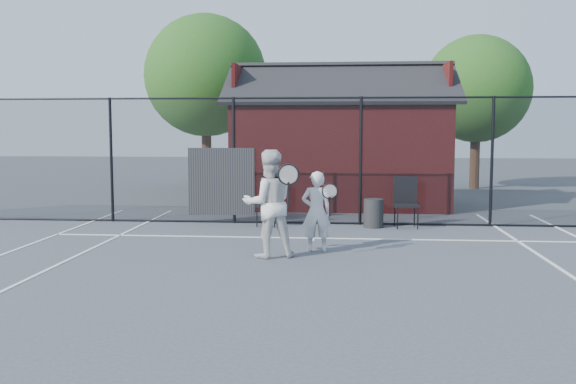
# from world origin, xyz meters

# --- Properties ---
(ground) EXTENTS (80.00, 80.00, 0.00)m
(ground) POSITION_xyz_m (0.00, 0.00, 0.00)
(ground) COLOR #41454B
(ground) RESTS_ON ground
(court_lines) EXTENTS (11.02, 18.00, 0.01)m
(court_lines) POSITION_xyz_m (0.00, -1.32, 0.01)
(court_lines) COLOR white
(court_lines) RESTS_ON ground
(fence) EXTENTS (22.04, 3.00, 3.00)m
(fence) POSITION_xyz_m (-0.30, 5.00, 1.45)
(fence) COLOR black
(fence) RESTS_ON ground
(clubhouse) EXTENTS (6.50, 4.36, 4.19)m
(clubhouse) POSITION_xyz_m (0.50, 9.00, 1.61)
(clubhouse) COLOR maroon
(clubhouse) RESTS_ON ground
(tree_left) EXTENTS (4.48, 4.48, 6.44)m
(tree_left) POSITION_xyz_m (-4.50, 13.50, 4.19)
(tree_left) COLOR black
(tree_left) RESTS_ON ground
(tree_right) EXTENTS (3.97, 3.97, 5.70)m
(tree_right) POSITION_xyz_m (5.50, 14.50, 3.71)
(tree_right) COLOR black
(tree_right) RESTS_ON ground
(player_front) EXTENTS (0.68, 0.51, 1.49)m
(player_front) POSITION_xyz_m (0.12, 1.57, 0.75)
(player_front) COLOR silver
(player_front) RESTS_ON ground
(player_back) EXTENTS (1.12, 0.99, 1.90)m
(player_back) POSITION_xyz_m (-0.69, 1.01, 0.95)
(player_back) COLOR silver
(player_back) RESTS_ON ground
(chair_left) EXTENTS (0.60, 0.62, 1.06)m
(chair_left) POSITION_xyz_m (-1.13, 4.60, 0.53)
(chair_left) COLOR black
(chair_left) RESTS_ON ground
(chair_right) EXTENTS (0.58, 0.60, 1.14)m
(chair_right) POSITION_xyz_m (2.04, 4.60, 0.57)
(chair_right) COLOR black
(chair_right) RESTS_ON ground
(waste_bin) EXTENTS (0.53, 0.53, 0.66)m
(waste_bin) POSITION_xyz_m (1.30, 4.60, 0.33)
(waste_bin) COLOR #242424
(waste_bin) RESTS_ON ground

